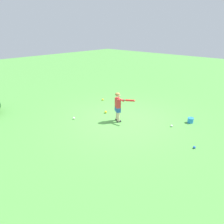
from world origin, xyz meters
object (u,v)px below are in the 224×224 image
(play_ball_by_bucket, at_px, (74,118))
(play_ball_center_lawn, at_px, (172,126))
(toy_bucket, at_px, (191,120))
(play_ball_far_right, at_px, (194,147))
(child_batter, at_px, (119,104))
(play_ball_midfield, at_px, (103,100))
(play_ball_far_left, at_px, (106,112))

(play_ball_by_bucket, bearing_deg, play_ball_center_lawn, -147.59)
(toy_bucket, bearing_deg, play_ball_far_right, 116.69)
(child_batter, distance_m, play_ball_center_lawn, 1.97)
(play_ball_by_bucket, bearing_deg, play_ball_midfield, -71.93)
(play_ball_center_lawn, distance_m, toy_bucket, 0.83)
(play_ball_midfield, height_order, play_ball_center_lawn, play_ball_midfield)
(play_ball_center_lawn, bearing_deg, play_ball_by_bucket, 32.41)
(play_ball_far_left, bearing_deg, child_batter, 165.19)
(play_ball_by_bucket, bearing_deg, play_ball_far_left, -110.41)
(toy_bucket, bearing_deg, child_batter, 39.93)
(play_ball_midfield, xyz_separation_m, play_ball_center_lawn, (-3.70, 0.34, -0.01))
(play_ball_midfield, bearing_deg, child_batter, 148.92)
(child_batter, bearing_deg, play_ball_midfield, -31.08)
(play_ball_midfield, height_order, toy_bucket, toy_bucket)
(child_batter, xyz_separation_m, play_ball_midfield, (2.06, -1.24, -0.61))
(child_batter, distance_m, play_ball_far_right, 2.84)
(play_ball_far_right, height_order, play_ball_center_lawn, play_ball_center_lawn)
(play_ball_center_lawn, bearing_deg, play_ball_far_left, 14.81)
(child_batter, height_order, play_ball_midfield, child_batter)
(play_ball_far_right, height_order, play_ball_far_left, play_ball_far_left)
(play_ball_far_right, bearing_deg, play_ball_by_bucket, 14.63)
(play_ball_far_right, height_order, play_ball_by_bucket, play_ball_by_bucket)
(play_ball_far_left, relative_size, toy_bucket, 0.45)
(toy_bucket, bearing_deg, play_ball_center_lawn, 66.33)
(play_ball_far_right, distance_m, play_ball_midfield, 4.96)
(play_ball_far_left, bearing_deg, play_ball_far_right, 177.61)
(play_ball_center_lawn, height_order, toy_bucket, toy_bucket)
(play_ball_far_right, relative_size, play_ball_far_left, 0.76)
(play_ball_center_lawn, bearing_deg, play_ball_midfield, -5.29)
(child_batter, xyz_separation_m, play_ball_center_lawn, (-1.64, -0.90, -0.61))
(child_batter, bearing_deg, play_ball_by_bucket, 36.69)
(child_batter, xyz_separation_m, toy_bucket, (-1.98, -1.65, -0.55))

